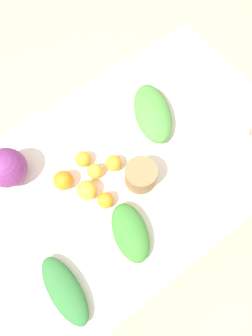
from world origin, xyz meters
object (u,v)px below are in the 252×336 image
orange_5 (106,200)px  orange_0 (87,190)px  orange_4 (83,159)px  orange_2 (114,163)px  greens_bunch_chard (153,113)px  cabbage_purple (7,168)px  greens_bunch_beet_tops (65,290)px  orange_1 (95,171)px  orange_3 (63,180)px  greens_bunch_scallion (130,232)px  paper_bag (141,176)px

orange_5 → orange_0: bearing=114.7°
orange_0 → orange_4: orange_0 is taller
orange_2 → orange_4: 0.13m
greens_bunch_chard → cabbage_purple: bearing=167.7°
cabbage_purple → orange_4: size_ratio=2.37×
orange_0 → orange_4: 0.14m
cabbage_purple → greens_bunch_beet_tops: bearing=-98.0°
orange_4 → greens_bunch_beet_tops: bearing=-131.6°
cabbage_purple → greens_bunch_chard: cabbage_purple is taller
orange_1 → orange_5: 0.14m
greens_bunch_chard → orange_1: 0.37m
orange_3 → cabbage_purple: bearing=132.9°
greens_bunch_scallion → orange_2: (0.12, 0.28, -0.01)m
cabbage_purple → orange_5: cabbage_purple is taller
paper_bag → orange_3: paper_bag is taller
orange_4 → orange_1: bearing=-83.8°
cabbage_purple → orange_5: 0.42m
cabbage_purple → greens_bunch_chard: 0.66m
greens_bunch_scallion → orange_1: greens_bunch_scallion is taller
paper_bag → orange_2: (-0.05, 0.12, -0.02)m
cabbage_purple → orange_2: (0.37, -0.23, -0.05)m
cabbage_purple → orange_4: cabbage_purple is taller
orange_5 → orange_3: bearing=117.5°
cabbage_purple → orange_4: bearing=-26.0°
orange_1 → orange_2: 0.09m
cabbage_purple → orange_3: (0.16, -0.17, -0.04)m
greens_bunch_chard → orange_4: bearing=178.9°
orange_1 → orange_2: bearing=-12.8°
greens_bunch_chard → greens_bunch_scallion: (-0.40, -0.36, -0.00)m
paper_bag → greens_bunch_scallion: (-0.17, -0.16, -0.01)m
orange_0 → orange_3: 0.11m
cabbage_purple → orange_0: (0.21, -0.26, -0.04)m
greens_bunch_chard → greens_bunch_beet_tops: 0.82m
orange_2 → paper_bag: bearing=-66.0°
orange_2 → orange_4: bearing=134.2°
cabbage_purple → orange_1: size_ratio=2.49×
paper_bag → orange_0: 0.23m
greens_bunch_chard → orange_0: greens_bunch_chard is taller
greens_bunch_chard → greens_bunch_scallion: greens_bunch_chard is taller
greens_bunch_beet_tops → orange_5: bearing=30.4°
paper_bag → greens_bunch_beet_tops: size_ratio=0.47×
greens_bunch_chard → orange_3: 0.49m
orange_2 → orange_5: 0.17m
paper_bag → orange_3: bearing=145.9°
greens_bunch_scallion → orange_5: (-0.00, 0.16, -0.01)m
greens_bunch_beet_tops → orange_4: size_ratio=4.09×
orange_3 → orange_4: size_ratio=1.20×
paper_bag → orange_4: size_ratio=1.91×
greens_bunch_scallion → orange_1: bearing=82.8°
orange_1 → orange_2: (0.08, -0.02, 0.00)m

